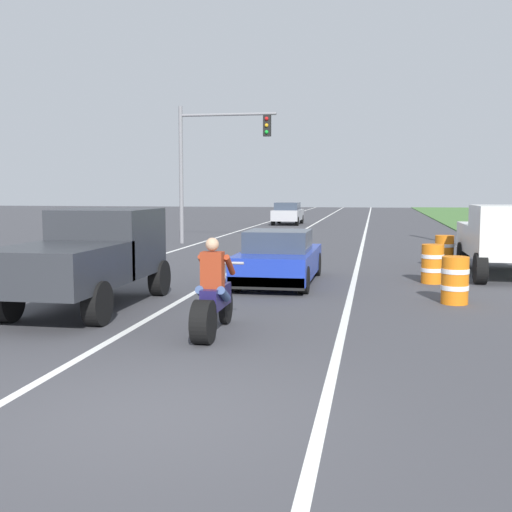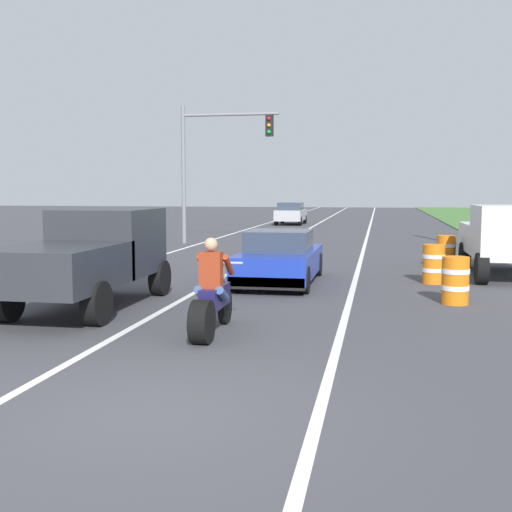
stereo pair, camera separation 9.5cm
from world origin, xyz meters
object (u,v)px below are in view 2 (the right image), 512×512
at_px(pickup_truck_left_lane_dark_grey, 90,254).
at_px(distant_car_far_ahead, 291,213).
at_px(motorcycle_with_rider, 211,300).
at_px(sports_car_blue, 280,259).
at_px(pickup_truck_right_shoulder_white, 506,236).
at_px(traffic_light_mast_near, 212,153).
at_px(construction_barrel_mid, 434,264).
at_px(construction_barrel_far, 446,252).
at_px(construction_barrel_nearest, 455,280).

height_order(pickup_truck_left_lane_dark_grey, distant_car_far_ahead, pickup_truck_left_lane_dark_grey).
xyz_separation_m(motorcycle_with_rider, sports_car_blue, (0.21, 6.08, 0.04)).
relative_size(sports_car_blue, pickup_truck_right_shoulder_white, 0.90).
bearing_deg(traffic_light_mast_near, distant_car_far_ahead, 85.50).
height_order(construction_barrel_mid, construction_barrel_far, same).
distance_m(motorcycle_with_rider, sports_car_blue, 6.08).
bearing_deg(motorcycle_with_rider, construction_barrel_mid, 59.11).
bearing_deg(traffic_light_mast_near, construction_barrel_far, -38.11).
height_order(pickup_truck_left_lane_dark_grey, construction_barrel_nearest, pickup_truck_left_lane_dark_grey).
relative_size(motorcycle_with_rider, distant_car_far_ahead, 0.55).
bearing_deg(construction_barrel_nearest, pickup_truck_right_shoulder_white, 68.90).
bearing_deg(motorcycle_with_rider, pickup_truck_left_lane_dark_grey, 147.02).
distance_m(traffic_light_mast_near, construction_barrel_mid, 14.11).
bearing_deg(construction_barrel_nearest, pickup_truck_left_lane_dark_grey, -166.07).
xyz_separation_m(construction_barrel_nearest, construction_barrel_mid, (-0.21, 3.01, 0.00)).
relative_size(sports_car_blue, construction_barrel_far, 4.30).
bearing_deg(distant_car_far_ahead, sports_car_blue, -82.85).
relative_size(pickup_truck_left_lane_dark_grey, pickup_truck_right_shoulder_white, 1.00).
distance_m(pickup_truck_right_shoulder_white, distant_car_far_ahead, 26.73).
bearing_deg(traffic_light_mast_near, pickup_truck_left_lane_dark_grey, -84.58).
bearing_deg(sports_car_blue, construction_barrel_far, 42.53).
distance_m(construction_barrel_mid, distant_car_far_ahead, 27.80).
xyz_separation_m(sports_car_blue, traffic_light_mast_near, (-4.73, 11.37, 3.35)).
bearing_deg(pickup_truck_right_shoulder_white, sports_car_blue, -157.02).
relative_size(motorcycle_with_rider, pickup_truck_left_lane_dark_grey, 0.46).
xyz_separation_m(sports_car_blue, distant_car_far_ahead, (-3.45, 27.54, 0.14)).
height_order(motorcycle_with_rider, pickup_truck_left_lane_dark_grey, pickup_truck_left_lane_dark_grey).
xyz_separation_m(motorcycle_with_rider, pickup_truck_left_lane_dark_grey, (-3.05, 1.98, 0.51)).
relative_size(traffic_light_mast_near, distant_car_far_ahead, 1.50).
bearing_deg(pickup_truck_left_lane_dark_grey, construction_barrel_far, 46.66).
xyz_separation_m(pickup_truck_left_lane_dark_grey, traffic_light_mast_near, (-1.47, 15.46, 2.87)).
height_order(motorcycle_with_rider, distant_car_far_ahead, motorcycle_with_rider).
bearing_deg(pickup_truck_right_shoulder_white, construction_barrel_nearest, -111.10).
distance_m(construction_barrel_far, distant_car_far_ahead, 24.73).
xyz_separation_m(pickup_truck_right_shoulder_white, distant_car_far_ahead, (-9.37, 25.03, -0.33)).
xyz_separation_m(pickup_truck_left_lane_dark_grey, construction_barrel_far, (7.76, 8.22, -0.60)).
height_order(sports_car_blue, distant_car_far_ahead, distant_car_far_ahead).
xyz_separation_m(sports_car_blue, construction_barrel_mid, (3.87, 0.73, -0.13)).
height_order(sports_car_blue, construction_barrel_mid, sports_car_blue).
distance_m(sports_car_blue, construction_barrel_nearest, 4.67).
bearing_deg(sports_car_blue, construction_barrel_mid, 10.66).
distance_m(pickup_truck_left_lane_dark_grey, distant_car_far_ahead, 31.64).
relative_size(construction_barrel_mid, distant_car_far_ahead, 0.25).
bearing_deg(construction_barrel_mid, distant_car_far_ahead, 105.27).
bearing_deg(pickup_truck_right_shoulder_white, distant_car_far_ahead, 110.53).
bearing_deg(traffic_light_mast_near, construction_barrel_mid, -51.07).
bearing_deg(construction_barrel_mid, sports_car_blue, -169.34).
bearing_deg(motorcycle_with_rider, construction_barrel_far, 65.25).
relative_size(construction_barrel_far, distant_car_far_ahead, 0.25).
relative_size(pickup_truck_left_lane_dark_grey, construction_barrel_nearest, 4.80).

